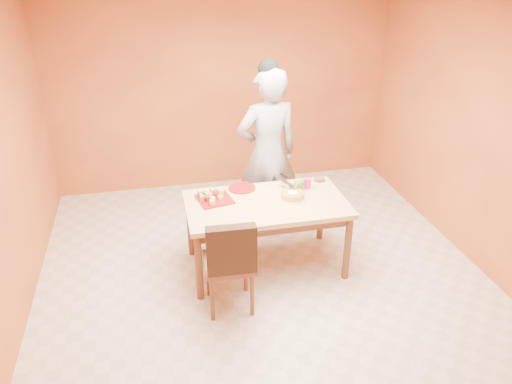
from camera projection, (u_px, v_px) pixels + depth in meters
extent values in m
plane|color=#BBB3A0|center=(267.00, 285.00, 5.00)|extent=(5.00, 5.00, 0.00)
plane|color=#C26E2C|center=(222.00, 88.00, 6.58)|extent=(4.50, 0.00, 4.50)
plane|color=#C26E2C|center=(493.00, 141.00, 4.84)|extent=(0.00, 5.00, 5.00)
cube|color=#DABD72|center=(266.00, 204.00, 4.98)|extent=(1.60, 0.90, 0.05)
cube|color=brown|center=(266.00, 211.00, 5.01)|extent=(1.48, 0.78, 0.10)
cylinder|color=brown|center=(199.00, 267.00, 4.66)|extent=(0.07, 0.07, 0.71)
cylinder|color=brown|center=(190.00, 226.00, 5.34)|extent=(0.07, 0.07, 0.71)
cylinder|color=brown|center=(347.00, 248.00, 4.95)|extent=(0.07, 0.07, 0.71)
cylinder|color=brown|center=(321.00, 211.00, 5.63)|extent=(0.07, 0.07, 0.71)
imported|color=gray|center=(268.00, 153.00, 5.56)|extent=(0.76, 0.55, 1.94)
cube|color=maroon|center=(215.00, 199.00, 5.00)|extent=(0.38, 0.38, 0.02)
cylinder|color=maroon|center=(242.00, 188.00, 5.23)|extent=(0.36, 0.36, 0.02)
cylinder|color=silver|center=(293.00, 198.00, 5.03)|extent=(0.31, 0.31, 0.01)
cylinder|color=orange|center=(293.00, 195.00, 5.02)|extent=(0.26, 0.26, 0.05)
cube|color=silver|center=(289.00, 184.00, 5.16)|extent=(0.15, 0.30, 0.01)
ellipsoid|color=olive|center=(299.00, 185.00, 5.15)|extent=(0.15, 0.13, 0.15)
cylinder|color=#C31D6E|center=(307.00, 183.00, 5.22)|extent=(0.08, 0.08, 0.11)
cylinder|color=#311A0D|center=(319.00, 179.00, 5.40)|extent=(0.13, 0.13, 0.03)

